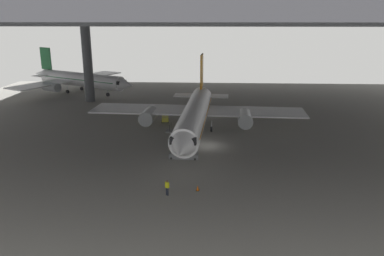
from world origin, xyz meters
name	(u,v)px	position (x,y,z in m)	size (l,w,h in m)	color
ground_plane	(205,145)	(0.00, 0.00, 0.00)	(110.00, 110.00, 0.00)	gray
hangar_structure	(207,15)	(-0.13, 13.80, 18.32)	(121.00, 99.00, 18.97)	#4C4F54
airplane_main	(195,114)	(-1.63, 4.95, 3.45)	(35.42, 36.70, 11.48)	white
boarding_stairs	(183,153)	(-2.77, -5.18, 0.73)	(4.27, 1.70, 4.66)	slate
crew_worker_near_nose	(167,187)	(-3.66, -16.27, 1.00)	(0.49, 0.37, 1.74)	#232838
crew_worker_by_stairs	(189,146)	(-2.20, -3.07, 0.89)	(0.36, 0.50, 1.58)	#232838
airplane_distant	(79,79)	(-31.57, 38.71, 3.28)	(30.81, 31.06, 10.56)	white
traffic_cone_orange	(198,188)	(-0.51, -14.98, 0.29)	(0.36, 0.36, 0.60)	black
baggage_tug	(165,119)	(-7.31, 12.73, 0.53)	(1.48, 2.31, 0.90)	yellow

